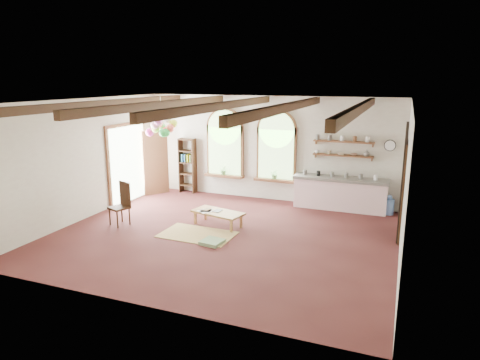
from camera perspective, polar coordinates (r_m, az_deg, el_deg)
The scene contains 27 objects.
floor at distance 10.44m, azimuth -2.28°, elevation -7.39°, with size 8.00×8.00×0.00m, color #502221.
ceiling_beams at distance 9.78m, azimuth -2.45°, elevation 9.85°, with size 6.20×6.80×0.18m, color #392512, non-canonical shape.
window_left at distance 13.62m, azimuth -2.04°, elevation 4.64°, with size 1.30×0.28×2.20m.
window_right at distance 13.05m, azimuth 4.86°, elevation 4.22°, with size 1.30×0.28×2.20m.
left_doorway at distance 13.55m, azimuth -14.75°, elevation 2.09°, with size 0.10×1.90×2.50m, color brown.
right_doorway at distance 10.76m, azimuth 20.76°, elevation -1.48°, with size 0.10×1.30×2.40m, color black.
kitchen_counter at distance 12.67m, azimuth 13.18°, elevation -1.72°, with size 2.68×0.62×0.94m.
wall_shelf_lower at distance 12.61m, azimuth 13.56°, elevation 3.20°, with size 1.70×0.24×0.04m, color brown.
wall_shelf_upper at distance 12.55m, azimuth 13.66°, elevation 4.99°, with size 1.70×0.24×0.04m, color brown.
wall_clock at distance 12.53m, azimuth 19.37°, elevation 4.37°, with size 0.32×0.32×0.04m, color black.
bookshelf at distance 14.21m, azimuth -7.01°, elevation 1.92°, with size 0.53×0.32×1.80m.
coffee_table at distance 11.00m, azimuth -2.97°, elevation -4.45°, with size 1.43×0.89×0.38m.
side_chair at distance 11.50m, azimuth -15.67°, elevation -4.22°, with size 0.57×0.57×1.11m.
floor_mat at distance 10.52m, azimuth -5.72°, elevation -7.24°, with size 1.77×1.09×0.02m, color tan.
floor_cushion at distance 9.94m, azimuth -3.71°, elevation -8.24°, with size 0.47×0.47×0.08m, color gray.
water_jug_a at distance 12.63m, azimuth 19.22°, elevation -3.28°, with size 0.29×0.29×0.56m.
water_jug_b at distance 12.65m, azimuth 17.61°, elevation -3.21°, with size 0.27×0.27×0.52m.
balloon_cluster at distance 12.77m, azimuth -10.44°, elevation 7.04°, with size 0.84×0.88×1.15m.
table_book at distance 11.17m, azimuth -4.81°, elevation -3.90°, with size 0.15×0.22×0.02m, color olive.
tablet at distance 11.03m, azimuth -3.02°, elevation -4.12°, with size 0.19×0.27×0.01m, color black.
potted_plant_left at distance 13.66m, azimuth -2.18°, elevation 1.34°, with size 0.27×0.23×0.30m, color #598C4C.
potted_plant_right at distance 13.10m, azimuth 4.67°, elevation 0.77°, with size 0.27×0.23×0.30m, color #598C4C.
shelf_cup_a at distance 12.72m, azimuth 10.22°, elevation 3.75°, with size 0.12×0.10×0.10m, color white.
shelf_cup_b at distance 12.66m, azimuth 11.78°, elevation 3.63°, with size 0.10×0.10×0.09m, color beige.
shelf_bowl_a at distance 12.61m, azimuth 13.34°, elevation 3.42°, with size 0.22×0.22×0.05m, color beige.
shelf_bowl_b at distance 12.57m, azimuth 14.93°, elevation 3.32°, with size 0.20×0.20×0.06m, color #8C664C.
shelf_vase at distance 12.53m, azimuth 16.53°, elevation 3.48°, with size 0.18×0.18×0.19m, color slate.
Camera 1 is at (3.90, -8.94, 3.70)m, focal length 32.00 mm.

